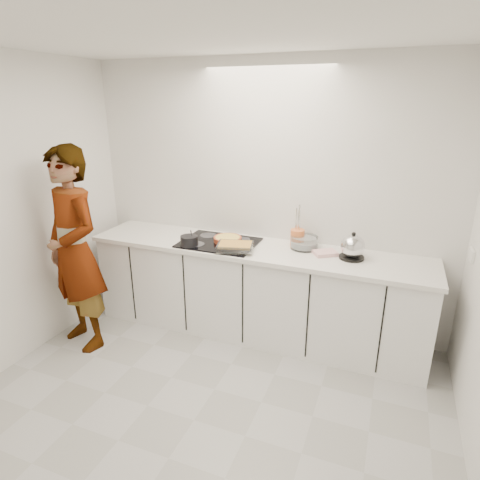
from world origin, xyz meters
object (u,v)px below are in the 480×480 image
at_px(kettle, 352,248).
at_px(utensil_crock, 297,238).
at_px(mixing_bowl, 304,243).
at_px(cook, 74,251).
at_px(hob, 219,243).
at_px(tart_dish, 228,239).
at_px(saucepan, 189,241).
at_px(baking_dish, 235,246).

height_order(kettle, utensil_crock, kettle).
height_order(mixing_bowl, utensil_crock, utensil_crock).
relative_size(mixing_bowl, kettle, 1.04).
height_order(kettle, cook, cook).
bearing_deg(cook, hob, 52.84).
bearing_deg(utensil_crock, cook, -153.18).
height_order(tart_dish, kettle, kettle).
relative_size(saucepan, utensil_crock, 1.13).
distance_m(mixing_bowl, utensil_crock, 0.08).
relative_size(kettle, cook, 0.14).
height_order(saucepan, utensil_crock, saucepan).
bearing_deg(utensil_crock, tart_dish, -167.25).
xyz_separation_m(tart_dish, mixing_bowl, (0.72, 0.12, 0.02)).
xyz_separation_m(saucepan, utensil_crock, (0.94, 0.38, 0.02)).
relative_size(tart_dish, baking_dish, 0.78).
xyz_separation_m(baking_dish, mixing_bowl, (0.56, 0.31, 0.01)).
height_order(mixing_bowl, kettle, kettle).
distance_m(hob, tart_dish, 0.09).
relative_size(saucepan, kettle, 0.70).
bearing_deg(hob, saucepan, -139.18).
bearing_deg(cook, tart_dish, 52.79).
xyz_separation_m(tart_dish, saucepan, (-0.29, -0.24, 0.02)).
bearing_deg(utensil_crock, saucepan, -157.87).
height_order(baking_dish, cook, cook).
height_order(mixing_bowl, cook, cook).
distance_m(mixing_bowl, kettle, 0.46).
bearing_deg(kettle, saucepan, -170.28).
relative_size(hob, kettle, 2.72).
distance_m(baking_dish, kettle, 1.03).
height_order(hob, kettle, kettle).
height_order(saucepan, baking_dish, saucepan).
height_order(utensil_crock, cook, cook).
bearing_deg(baking_dish, tart_dish, 129.41).
bearing_deg(saucepan, hob, 40.82).
distance_m(saucepan, utensil_crock, 1.01).
bearing_deg(saucepan, mixing_bowl, 19.09).
height_order(hob, utensil_crock, utensil_crock).
bearing_deg(baking_dish, mixing_bowl, 28.61).
relative_size(utensil_crock, cook, 0.09).
height_order(saucepan, mixing_bowl, saucepan).
height_order(hob, cook, cook).
relative_size(tart_dish, mixing_bowl, 1.05).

